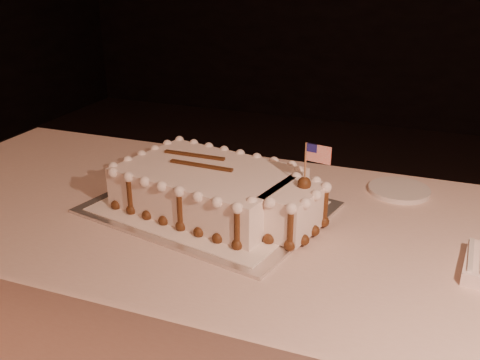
% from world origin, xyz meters
% --- Properties ---
extents(cake_board, '(0.60, 0.50, 0.01)m').
position_xyz_m(cake_board, '(-0.37, 0.61, 0.75)').
color(cake_board, silver).
rests_on(cake_board, banquet_table).
extents(doily, '(0.53, 0.45, 0.00)m').
position_xyz_m(doily, '(-0.37, 0.61, 0.76)').
color(doily, white).
rests_on(doily, cake_board).
extents(sheet_cake, '(0.52, 0.36, 0.20)m').
position_xyz_m(sheet_cake, '(-0.34, 0.61, 0.81)').
color(sheet_cake, white).
rests_on(sheet_cake, doily).
extents(side_plate, '(0.15, 0.15, 0.01)m').
position_xyz_m(side_plate, '(0.05, 0.87, 0.76)').
color(side_plate, silver).
rests_on(side_plate, banquet_table).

